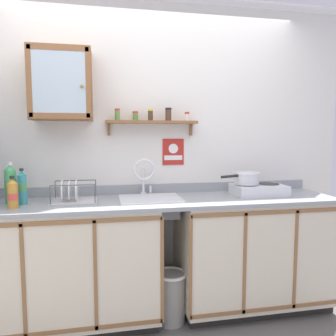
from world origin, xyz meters
name	(u,v)px	position (x,y,z in m)	size (l,w,h in m)	color
back_wall	(154,150)	(0.00, 0.70, 1.33)	(3.50, 0.07, 2.65)	silver
lower_cabinet_run	(65,266)	(-0.73, 0.38, 0.47)	(1.42, 0.61, 0.93)	black
lower_cabinet_run_right	(253,253)	(0.80, 0.38, 0.47)	(1.28, 0.61, 0.93)	black
countertop	(160,201)	(0.00, 0.38, 0.94)	(2.86, 0.63, 0.03)	gray
backsplash	(154,189)	(0.00, 0.67, 1.00)	(2.86, 0.02, 0.08)	gray
sink	(149,201)	(-0.08, 0.42, 0.94)	(0.48, 0.44, 0.45)	silver
hot_plate_stove	(259,190)	(0.85, 0.40, 1.01)	(0.43, 0.29, 0.09)	silver
saucepan	(246,178)	(0.75, 0.42, 1.11)	(0.37, 0.22, 0.10)	silver
bottle_soda_green_1	(11,184)	(-1.11, 0.44, 1.10)	(0.09, 0.09, 0.31)	#4CB266
bottle_juice_amber_4	(13,194)	(-1.05, 0.27, 1.06)	(0.07, 0.07, 0.23)	gold
bottle_detergent_teal_5	(22,187)	(-1.02, 0.39, 1.08)	(0.06, 0.06, 0.26)	teal
dish_rack	(73,197)	(-0.66, 0.40, 1.00)	(0.34, 0.27, 0.17)	#B2B2B7
wall_cabinet	(61,85)	(-0.74, 0.55, 1.85)	(0.46, 0.28, 0.55)	brown
spice_shelf	(152,121)	(-0.03, 0.61, 1.59)	(0.77, 0.14, 0.23)	brown
warning_sign	(173,152)	(0.17, 0.67, 1.32)	(0.19, 0.01, 0.23)	#B2261E
trash_bin	(171,296)	(0.07, 0.27, 0.21)	(0.25, 0.25, 0.40)	gray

